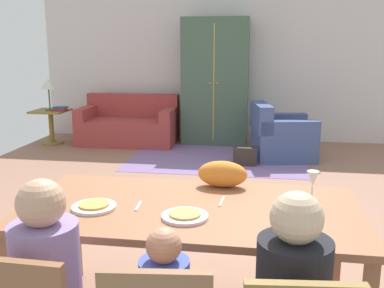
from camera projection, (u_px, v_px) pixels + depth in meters
ground_plane at (195, 202)px, 4.79m from camera, size 6.46×6.63×0.02m
back_wall at (223, 63)px, 7.73m from camera, size 6.46×0.10×2.70m
dining_table at (190, 217)px, 2.53m from camera, size 1.92×0.96×0.76m
plate_near_man at (94, 207)px, 2.47m from camera, size 0.25×0.25×0.02m
pizza_near_man at (94, 204)px, 2.47m from camera, size 0.17×0.17×0.01m
plate_near_child at (185, 216)px, 2.34m from camera, size 0.25×0.25×0.02m
pizza_near_child at (185, 214)px, 2.33m from camera, size 0.17×0.17×0.01m
wine_glass at (313, 180)px, 2.56m from camera, size 0.07×0.07×0.19m
fork at (139, 206)px, 2.51m from camera, size 0.03×0.15×0.01m
knife at (222, 201)px, 2.58m from camera, size 0.03×0.17×0.01m
cat at (222, 174)px, 2.84m from camera, size 0.33×0.17×0.17m
area_rug at (218, 158)px, 6.57m from camera, size 2.60×1.80×0.01m
couch at (129, 125)px, 7.58m from camera, size 1.63×0.86×0.82m
armchair at (280, 137)px, 6.56m from camera, size 1.00×0.99×0.82m
armoire at (215, 82)px, 7.44m from camera, size 1.10×0.59×2.10m
side_table at (51, 122)px, 7.50m from camera, size 0.56×0.56×0.58m
table_lamp at (48, 85)px, 7.36m from camera, size 0.26×0.26×0.54m
book_lower at (59, 110)px, 7.37m from camera, size 0.22×0.16×0.03m
book_upper at (60, 107)px, 7.47m from camera, size 0.22×0.16×0.03m
handbag at (245, 156)px, 6.20m from camera, size 0.32×0.16×0.26m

